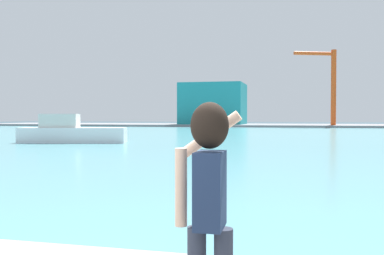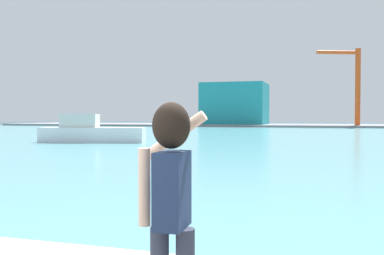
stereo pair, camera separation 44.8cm
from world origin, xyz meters
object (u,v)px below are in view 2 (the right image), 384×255
(person_photographer, at_px, (171,194))
(warehouse_left, at_px, (235,104))
(boat_moored, at_px, (90,132))
(port_crane, at_px, (354,80))

(person_photographer, bearing_deg, warehouse_left, 9.11)
(person_photographer, bearing_deg, boat_moored, 29.20)
(port_crane, bearing_deg, person_photographer, -94.28)
(boat_moored, distance_m, warehouse_left, 62.53)
(warehouse_left, bearing_deg, boat_moored, -89.97)
(port_crane, bearing_deg, boat_moored, -113.14)
(person_photographer, distance_m, boat_moored, 34.32)
(person_photographer, xyz_separation_m, port_crane, (6.42, 85.81, 7.52))
(warehouse_left, bearing_deg, person_photographer, -79.08)
(person_photographer, xyz_separation_m, boat_moored, (-17.68, 29.41, -0.78))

